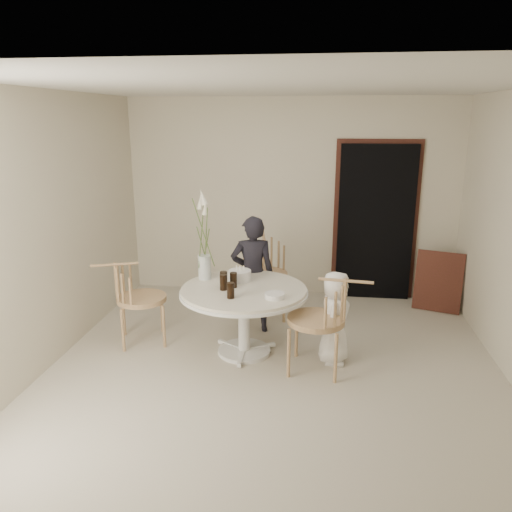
# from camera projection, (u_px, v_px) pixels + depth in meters

# --- Properties ---
(ground) EXTENTS (4.50, 4.50, 0.00)m
(ground) POSITION_uv_depth(u_px,v_px,m) (275.00, 365.00, 5.06)
(ground) COLOR #BEB1A2
(ground) RESTS_ON ground
(room_shell) EXTENTS (4.50, 4.50, 4.50)m
(room_shell) POSITION_uv_depth(u_px,v_px,m) (276.00, 208.00, 4.63)
(room_shell) COLOR silver
(room_shell) RESTS_ON ground
(doorway) EXTENTS (1.00, 0.10, 2.10)m
(doorway) POSITION_uv_depth(u_px,v_px,m) (375.00, 223.00, 6.73)
(doorway) COLOR black
(doorway) RESTS_ON ground
(door_trim) EXTENTS (1.12, 0.03, 2.22)m
(door_trim) POSITION_uv_depth(u_px,v_px,m) (375.00, 218.00, 6.75)
(door_trim) COLOR #55231D
(door_trim) RESTS_ON ground
(table) EXTENTS (1.33, 1.33, 0.73)m
(table) POSITION_uv_depth(u_px,v_px,m) (244.00, 298.00, 5.18)
(table) COLOR white
(table) RESTS_ON ground
(picture_frame) EXTENTS (0.61, 0.35, 0.78)m
(picture_frame) POSITION_uv_depth(u_px,v_px,m) (438.00, 282.00, 6.42)
(picture_frame) COLOR #55231D
(picture_frame) RESTS_ON ground
(chair_far) EXTENTS (0.61, 0.65, 1.00)m
(chair_far) POSITION_uv_depth(u_px,v_px,m) (264.00, 263.00, 6.31)
(chair_far) COLOR tan
(chair_far) RESTS_ON ground
(chair_right) EXTENTS (0.62, 0.58, 0.97)m
(chair_right) POSITION_uv_depth(u_px,v_px,m) (330.00, 311.00, 4.80)
(chair_right) COLOR tan
(chair_right) RESTS_ON ground
(chair_left) EXTENTS (0.67, 0.64, 0.94)m
(chair_left) POSITION_uv_depth(u_px,v_px,m) (129.00, 291.00, 5.43)
(chair_left) COLOR tan
(chair_left) RESTS_ON ground
(girl) EXTENTS (0.56, 0.42, 1.37)m
(girl) POSITION_uv_depth(u_px,v_px,m) (253.00, 275.00, 5.73)
(girl) COLOR black
(girl) RESTS_ON ground
(boy) EXTENTS (0.38, 0.52, 0.97)m
(boy) POSITION_uv_depth(u_px,v_px,m) (335.00, 317.00, 5.03)
(boy) COLOR white
(boy) RESTS_ON ground
(birthday_cake) EXTENTS (0.24, 0.24, 0.17)m
(birthday_cake) POSITION_uv_depth(u_px,v_px,m) (240.00, 276.00, 5.37)
(birthday_cake) COLOR white
(birthday_cake) RESTS_ON table
(cola_tumbler_a) EXTENTS (0.08, 0.08, 0.16)m
(cola_tumbler_a) POSITION_uv_depth(u_px,v_px,m) (233.00, 280.00, 5.15)
(cola_tumbler_a) COLOR black
(cola_tumbler_a) RESTS_ON table
(cola_tumbler_b) EXTENTS (0.09, 0.09, 0.16)m
(cola_tumbler_b) POSITION_uv_depth(u_px,v_px,m) (231.00, 290.00, 4.84)
(cola_tumbler_b) COLOR black
(cola_tumbler_b) RESTS_ON table
(cola_tumbler_c) EXTENTS (0.09, 0.09, 0.16)m
(cola_tumbler_c) POSITION_uv_depth(u_px,v_px,m) (223.00, 282.00, 5.08)
(cola_tumbler_c) COLOR black
(cola_tumbler_c) RESTS_ON table
(cola_tumbler_d) EXTENTS (0.10, 0.10, 0.16)m
(cola_tumbler_d) POSITION_uv_depth(u_px,v_px,m) (224.00, 279.00, 5.18)
(cola_tumbler_d) COLOR black
(cola_tumbler_d) RESTS_ON table
(plate_stack) EXTENTS (0.25, 0.25, 0.05)m
(plate_stack) POSITION_uv_depth(u_px,v_px,m) (275.00, 296.00, 4.86)
(plate_stack) COLOR white
(plate_stack) RESTS_ON table
(flower_vase) EXTENTS (0.14, 0.14, 0.99)m
(flower_vase) POSITION_uv_depth(u_px,v_px,m) (204.00, 248.00, 5.36)
(flower_vase) COLOR silver
(flower_vase) RESTS_ON table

